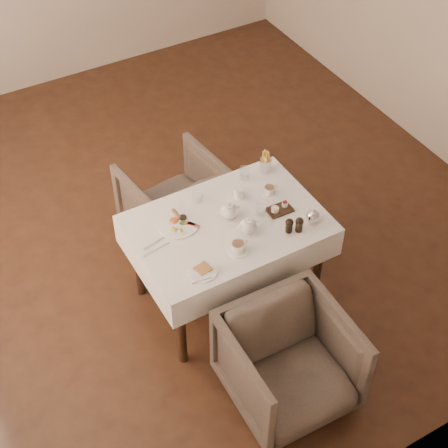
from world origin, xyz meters
TOP-DOWN VIEW (x-y plane):
  - table at (-0.23, -0.91)m, footprint 1.28×0.88m
  - armchair_near at (-0.31, -1.81)m, footprint 0.75×0.77m
  - armchair_far at (-0.25, -0.13)m, footprint 0.79×0.81m
  - breakfast_plate at (-0.53, -0.76)m, footprint 0.27×0.27m
  - side_plate at (-0.59, -1.21)m, footprint 0.19×0.18m
  - teapot_centre at (-0.20, -0.87)m, footprint 0.17×0.14m
  - teapot_front at (-0.16, -1.05)m, footprint 0.16×0.13m
  - creamer at (-0.04, -0.73)m, footprint 0.08×0.08m
  - teacup_near at (-0.30, -1.16)m, footprint 0.14×0.14m
  - teacup_far at (0.16, -0.80)m, footprint 0.12×0.12m
  - glass_left at (-0.30, -0.61)m, footprint 0.07×0.07m
  - glass_mid at (0.00, -0.94)m, footprint 0.09×0.09m
  - glass_right at (0.09, -0.58)m, footprint 0.07×0.07m
  - condiment_board at (0.13, -0.98)m, footprint 0.17×0.12m
  - pepper_mill_left at (0.07, -1.17)m, footprint 0.06×0.06m
  - pepper_mill_right at (0.14, -1.20)m, footprint 0.07×0.07m
  - silver_pot at (0.26, -1.18)m, footprint 0.13×0.11m
  - fries_cup at (0.27, -0.58)m, footprint 0.09×0.09m
  - cutlery_fork at (-0.73, -0.83)m, footprint 0.19×0.06m
  - cutlery_knife at (-0.75, -0.89)m, footprint 0.20×0.05m

SIDE VIEW (x-z plane):
  - armchair_far at x=-0.25m, z-range 0.00..0.67m
  - armchair_near at x=-0.31m, z-range 0.00..0.69m
  - table at x=-0.23m, z-range 0.26..1.02m
  - cutlery_fork at x=-0.73m, z-range 0.76..0.76m
  - cutlery_knife at x=-0.75m, z-range 0.76..0.76m
  - side_plate at x=-0.59m, z-range 0.75..0.77m
  - breakfast_plate at x=-0.53m, z-range 0.75..0.78m
  - condiment_board at x=0.13m, z-range 0.75..0.79m
  - teacup_far at x=0.16m, z-range 0.75..0.81m
  - teacup_near at x=-0.30m, z-range 0.75..0.82m
  - creamer at x=-0.04m, z-range 0.76..0.84m
  - glass_mid at x=0.00m, z-range 0.76..0.85m
  - glass_right at x=0.09m, z-range 0.76..0.85m
  - glass_left at x=-0.30m, z-range 0.76..0.85m
  - pepper_mill_left at x=0.07m, z-range 0.76..0.87m
  - pepper_mill_right at x=0.14m, z-range 0.76..0.87m
  - silver_pot at x=0.26m, z-range 0.76..0.87m
  - teapot_front at x=-0.16m, z-range 0.76..0.88m
  - teapot_centre at x=-0.20m, z-range 0.76..0.88m
  - fries_cup at x=0.27m, z-range 0.74..0.93m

